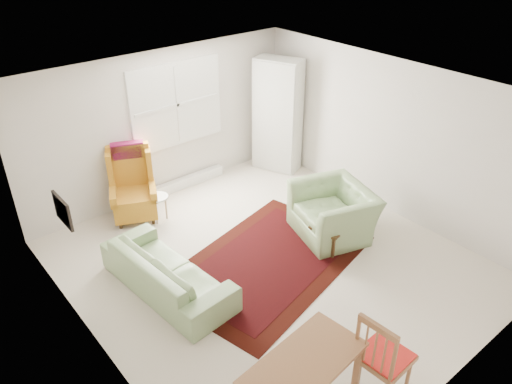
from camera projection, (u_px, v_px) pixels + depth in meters
room at (261, 181)px, 6.62m from camera, size 5.04×5.54×2.51m
rug at (268, 262)px, 7.12m from camera, size 3.31×2.52×0.03m
sofa at (167, 264)px, 6.44m from camera, size 0.96×2.09×0.82m
armchair at (333, 208)px, 7.54m from camera, size 1.33×1.43×0.92m
wingback_chair at (132, 185)px, 7.85m from camera, size 0.94×0.96×1.20m
coffee_table at (330, 236)px, 7.36m from camera, size 0.53×0.53×0.38m
stool at (159, 208)px, 7.98m from camera, size 0.43×0.43×0.45m
cabinet at (278, 116)px, 9.19m from camera, size 0.73×0.95×2.12m
desk_chair at (385, 355)px, 4.96m from camera, size 0.51×0.51×1.10m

